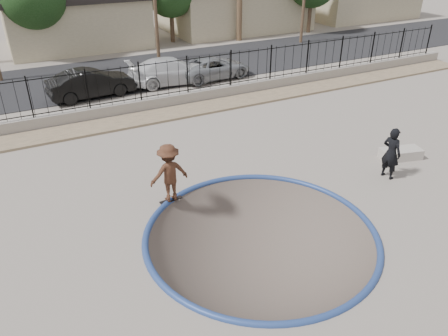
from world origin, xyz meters
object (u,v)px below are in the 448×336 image
videographer (391,153)px  car_b (91,83)px  skater (169,176)px  skateboard (171,200)px  car_c (172,71)px  car_d (214,68)px  concrete_ledge (401,154)px

videographer → car_b: size_ratio=0.43×
skater → skateboard: 0.94m
skater → car_c: size_ratio=0.39×
skater → skateboard: size_ratio=2.48×
skater → car_c: (4.71, 11.85, -0.22)m
videographer → car_c: size_ratio=0.38×
car_b → car_c: size_ratio=0.89×
car_b → car_c: 4.70m
skater → car_d: (7.32, 11.67, -0.32)m
car_c → car_d: 2.62m
car_b → car_d: car_b is taller
videographer → car_d: 13.75m
videographer → car_d: bearing=-9.9°
videographer → skater: bearing=63.5°
skateboard → car_d: bearing=52.5°
car_c → car_d: size_ratio=1.12×
concrete_ledge → car_d: bearing=98.5°
skateboard → concrete_ledge: bearing=-12.9°
skater → car_b: size_ratio=0.44×
skater → concrete_ledge: (9.23, -1.22, -0.80)m
concrete_ledge → car_c: bearing=109.1°
concrete_ledge → car_d: car_d is taller
car_c → skateboard: bearing=162.0°
car_b → car_d: bearing=-94.4°
videographer → car_d: videographer is taller
skateboard → car_d: size_ratio=0.18×
car_b → car_c: bearing=-92.0°
videographer → concrete_ledge: size_ratio=1.21×
skateboard → car_c: (4.71, 11.85, 0.72)m
car_b → car_d: (7.31, 0.05, -0.11)m
skateboard → videographer: (7.65, -2.07, 0.91)m
car_d → skater: bearing=143.8°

